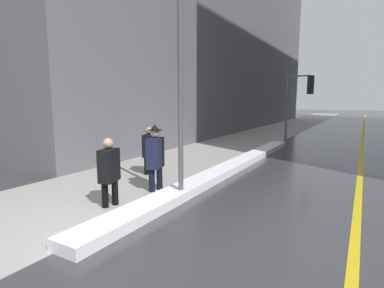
{
  "coord_description": "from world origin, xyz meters",
  "views": [
    {
      "loc": [
        3.99,
        -3.62,
        2.33
      ],
      "look_at": [
        -0.4,
        4.0,
        1.05
      ],
      "focal_mm": 28.0,
      "sensor_mm": 36.0,
      "label": 1
    }
  ],
  "objects_px": {
    "traffic_light_near": "(301,94)",
    "pedestrian_nearside": "(109,169)",
    "pedestrian_with_shoulder_bag": "(149,148)",
    "pedestrian_in_fedora": "(155,155)",
    "lamp_post": "(180,67)"
  },
  "relations": [
    {
      "from": "lamp_post",
      "to": "pedestrian_nearside",
      "type": "relative_size",
      "value": 3.39
    },
    {
      "from": "pedestrian_nearside",
      "to": "pedestrian_with_shoulder_bag",
      "type": "xyz_separation_m",
      "value": [
        -1.08,
        2.79,
        -0.01
      ]
    },
    {
      "from": "pedestrian_in_fedora",
      "to": "pedestrian_with_shoulder_bag",
      "type": "distance_m",
      "value": 1.85
    },
    {
      "from": "lamp_post",
      "to": "pedestrian_with_shoulder_bag",
      "type": "bearing_deg",
      "value": 144.13
    },
    {
      "from": "lamp_post",
      "to": "traffic_light_near",
      "type": "height_order",
      "value": "lamp_post"
    },
    {
      "from": "lamp_post",
      "to": "pedestrian_with_shoulder_bag",
      "type": "height_order",
      "value": "lamp_post"
    },
    {
      "from": "traffic_light_near",
      "to": "pedestrian_with_shoulder_bag",
      "type": "height_order",
      "value": "traffic_light_near"
    },
    {
      "from": "lamp_post",
      "to": "pedestrian_nearside",
      "type": "bearing_deg",
      "value": -130.82
    },
    {
      "from": "pedestrian_with_shoulder_bag",
      "to": "pedestrian_in_fedora",
      "type": "bearing_deg",
      "value": 26.76
    },
    {
      "from": "lamp_post",
      "to": "pedestrian_in_fedora",
      "type": "xyz_separation_m",
      "value": [
        -0.9,
        0.2,
        -2.14
      ]
    },
    {
      "from": "traffic_light_near",
      "to": "pedestrian_nearside",
      "type": "bearing_deg",
      "value": -101.16
    },
    {
      "from": "lamp_post",
      "to": "pedestrian_in_fedora",
      "type": "distance_m",
      "value": 2.32
    },
    {
      "from": "pedestrian_in_fedora",
      "to": "pedestrian_nearside",
      "type": "bearing_deg",
      "value": -22.87
    },
    {
      "from": "traffic_light_near",
      "to": "pedestrian_nearside",
      "type": "height_order",
      "value": "traffic_light_near"
    },
    {
      "from": "lamp_post",
      "to": "pedestrian_nearside",
      "type": "xyz_separation_m",
      "value": [
        -1.07,
        -1.24,
        -2.24
      ]
    }
  ]
}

